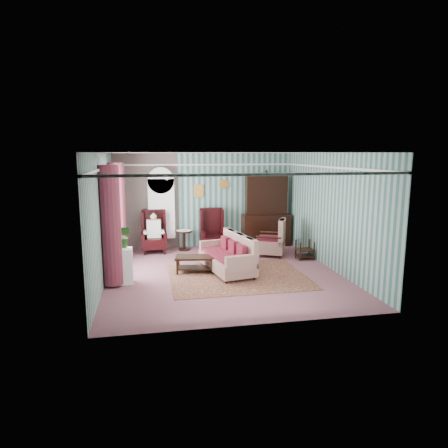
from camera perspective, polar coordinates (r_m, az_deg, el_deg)
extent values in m
plane|color=#894F5F|center=(9.79, -0.13, -7.08)|extent=(6.00, 6.00, 0.00)
cube|color=#396864|center=(12.40, -2.73, 3.38)|extent=(5.50, 0.02, 2.90)
cube|color=#396864|center=(6.59, 4.74, -2.54)|extent=(5.50, 0.02, 2.90)
cube|color=#396864|center=(9.36, -16.91, 0.79)|extent=(0.02, 6.00, 2.90)
cube|color=#396864|center=(10.34, 15.02, 1.72)|extent=(0.02, 6.00, 2.90)
cube|color=silver|center=(9.36, -0.14, 10.14)|extent=(5.50, 6.00, 0.02)
cube|color=#8B4754|center=(12.27, -11.08, 3.14)|extent=(1.90, 0.01, 2.90)
cube|color=white|center=(9.37, -0.14, 8.00)|extent=(5.50, 6.00, 0.05)
cube|color=white|center=(9.93, -16.42, 1.91)|extent=(0.04, 1.50, 1.90)
cylinder|color=maroon|center=(8.92, -15.89, -0.25)|extent=(0.44, 0.44, 2.60)
cylinder|color=maroon|center=(10.98, -14.98, 1.67)|extent=(0.44, 0.44, 2.60)
cube|color=#BB7831|center=(12.32, -3.64, 4.73)|extent=(0.30, 0.03, 0.38)
cube|color=white|center=(12.17, -8.91, 1.58)|extent=(0.80, 0.28, 2.24)
cube|color=black|center=(12.58, 6.07, 2.19)|extent=(1.50, 0.56, 2.36)
cube|color=black|center=(11.86, -9.98, -1.09)|extent=(0.76, 0.80, 1.25)
cube|color=black|center=(12.01, -1.61, -0.81)|extent=(0.76, 0.80, 1.25)
cylinder|color=black|center=(12.12, -5.69, -2.32)|extent=(0.50, 0.50, 0.60)
cube|color=black|center=(11.25, 11.47, -3.60)|extent=(0.45, 0.38, 0.54)
cube|color=white|center=(9.26, -14.61, -5.85)|extent=(0.55, 0.35, 0.80)
cube|color=#51201B|center=(9.57, 1.98, -7.46)|extent=(3.20, 2.60, 0.01)
cube|color=#BDAF93|center=(9.78, 0.38, -3.92)|extent=(1.24, 2.02, 1.05)
cube|color=#BCB691|center=(11.49, 6.62, -2.30)|extent=(1.14, 1.15, 0.89)
cube|color=black|center=(9.86, -4.14, -5.76)|extent=(1.03, 0.64, 0.41)
imported|color=#1E4A17|center=(9.06, -15.32, -2.39)|extent=(0.35, 0.30, 0.38)
imported|color=#255B1C|center=(9.19, -14.06, -1.79)|extent=(0.34, 0.31, 0.49)
imported|color=#20541A|center=(9.14, -15.41, -2.36)|extent=(0.22, 0.22, 0.36)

